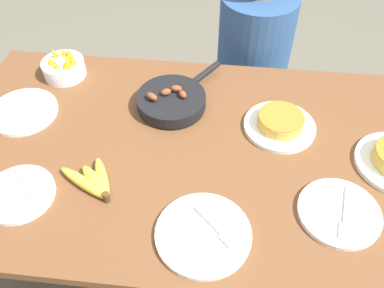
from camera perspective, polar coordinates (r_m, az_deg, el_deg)
ground_plane at (r=1.93m, az=-0.00°, el=-15.05°), size 14.00×14.00×0.00m
dining_table at (r=1.40m, az=-0.00°, el=-3.22°), size 1.65×0.95×0.71m
banana_bunch at (r=1.27m, az=-13.66°, el=-5.14°), size 0.19×0.17×0.04m
skillet at (r=1.47m, az=-2.79°, el=6.12°), size 0.29×0.36×0.08m
frittata_plate_side at (r=1.42m, az=12.26°, el=2.84°), size 0.25×0.25×0.06m
empty_plate_near_front at (r=1.14m, az=1.60°, el=-12.53°), size 0.27×0.27×0.02m
empty_plate_far_left at (r=1.25m, az=19.96°, el=-9.05°), size 0.24×0.24×0.02m
empty_plate_far_right at (r=1.57m, az=-22.59°, el=4.22°), size 0.24×0.24×0.02m
empty_plate_mid_edge at (r=1.32m, az=-23.10°, el=-6.47°), size 0.21×0.21×0.02m
fruit_bowl_mango at (r=1.68m, az=-17.53°, el=10.29°), size 0.16×0.16×0.11m
person_figure at (r=2.00m, az=8.13°, el=8.93°), size 0.36×0.36×1.16m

